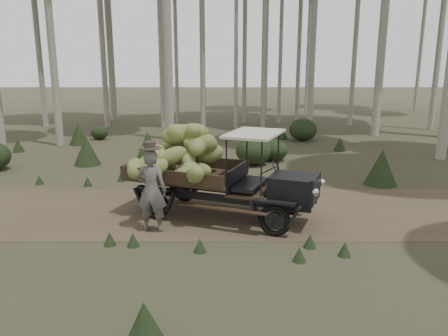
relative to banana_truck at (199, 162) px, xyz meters
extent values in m
plane|color=#473D2B|center=(-0.71, 0.32, -1.38)|extent=(120.00, 120.00, 0.00)
cube|color=brown|center=(-0.71, 0.32, -1.38)|extent=(70.00, 4.00, 0.01)
cube|color=black|center=(2.20, -0.71, -0.41)|extent=(1.24, 1.21, 0.53)
cube|color=black|center=(2.70, -0.90, -0.41)|extent=(0.44, 0.94, 0.60)
cube|color=black|center=(0.94, -0.22, -0.31)|extent=(0.56, 1.29, 0.53)
cube|color=#38281C|center=(-0.33, 0.27, -0.41)|extent=(3.16, 2.61, 0.08)
cube|color=#38281C|center=(-0.01, 1.09, -0.24)|extent=(2.55, 1.04, 0.31)
cube|color=#38281C|center=(-0.64, -0.54, -0.24)|extent=(2.55, 1.04, 0.31)
cube|color=#38281C|center=(-1.59, 0.77, -0.24)|extent=(0.69, 1.65, 0.31)
cube|color=beige|center=(1.33, -0.37, 0.77)|extent=(1.64, 1.94, 0.06)
cube|color=black|center=(0.75, 0.25, -0.78)|extent=(4.19, 1.71, 0.17)
cube|color=black|center=(0.49, -0.44, -0.78)|extent=(4.19, 1.71, 0.17)
torus|color=black|center=(2.30, 0.08, -1.01)|extent=(0.73, 0.39, 0.74)
torus|color=black|center=(1.74, -1.36, -1.01)|extent=(0.73, 0.39, 0.74)
torus|color=black|center=(-0.50, 1.17, -1.01)|extent=(0.73, 0.39, 0.74)
torus|color=black|center=(-1.06, -0.27, -1.01)|extent=(0.73, 0.39, 0.74)
sphere|color=beige|center=(2.93, -0.53, -0.36)|extent=(0.17, 0.17, 0.17)
sphere|color=beige|center=(2.61, -1.34, -0.36)|extent=(0.17, 0.17, 0.17)
ellipsoid|color=olive|center=(0.03, -0.04, -0.20)|extent=(0.78, 0.70, 0.41)
ellipsoid|color=olive|center=(0.24, 0.51, 0.11)|extent=(0.87, 0.57, 0.64)
ellipsoid|color=olive|center=(0.17, 0.32, 0.43)|extent=(0.92, 0.90, 0.71)
ellipsoid|color=olive|center=(-0.17, 0.18, 0.72)|extent=(0.66, 0.87, 0.63)
ellipsoid|color=olive|center=(-0.87, 0.17, -0.13)|extent=(0.79, 0.81, 0.53)
ellipsoid|color=olive|center=(-0.65, -0.13, 0.18)|extent=(0.92, 0.49, 0.69)
ellipsoid|color=olive|center=(-0.17, 0.55, 0.46)|extent=(0.72, 0.87, 0.63)
ellipsoid|color=olive|center=(-0.50, 0.19, 0.69)|extent=(0.74, 0.49, 0.62)
ellipsoid|color=olive|center=(-1.56, 0.01, -0.17)|extent=(0.62, 0.89, 0.69)
ellipsoid|color=olive|center=(-1.01, 0.28, 0.14)|extent=(0.68, 1.02, 0.78)
ellipsoid|color=olive|center=(-0.07, 0.10, 0.43)|extent=(0.83, 0.63, 0.60)
ellipsoid|color=olive|center=(-0.39, 0.38, 0.71)|extent=(0.88, 0.71, 0.45)
ellipsoid|color=olive|center=(-0.21, -0.21, -0.16)|extent=(0.68, 0.93, 0.58)
ellipsoid|color=olive|center=(-0.97, 0.01, 0.12)|extent=(0.71, 0.97, 0.63)
ellipsoid|color=olive|center=(-0.05, 0.00, 0.40)|extent=(0.47, 0.76, 0.58)
ellipsoid|color=olive|center=(-0.12, 0.24, 0.71)|extent=(0.90, 0.72, 0.51)
ellipsoid|color=olive|center=(-0.25, -0.48, -0.20)|extent=(0.96, 0.77, 0.52)
ellipsoid|color=olive|center=(-0.74, 0.59, 0.21)|extent=(0.73, 0.76, 0.48)
ellipsoid|color=olive|center=(-0.44, 0.45, 0.44)|extent=(0.74, 0.43, 0.50)
ellipsoid|color=olive|center=(-0.56, 0.32, 0.64)|extent=(0.94, 0.58, 0.63)
ellipsoid|color=olive|center=(-1.30, 0.12, -0.11)|extent=(0.58, 0.84, 0.65)
ellipsoid|color=olive|center=(-0.26, -0.04, 0.10)|extent=(0.39, 0.70, 0.54)
ellipsoid|color=olive|center=(-0.12, 0.40, 0.50)|extent=(0.94, 0.69, 0.55)
ellipsoid|color=olive|center=(-1.02, -0.44, -0.08)|extent=(0.93, 0.67, 0.73)
ellipsoid|color=olive|center=(-0.03, -0.83, -0.10)|extent=(0.58, 0.86, 0.68)
imported|color=#595651|center=(-1.01, -1.03, -0.42)|extent=(0.76, 0.55, 1.91)
cylinder|color=#393027|center=(-1.01, -1.03, 0.56)|extent=(0.58, 0.58, 0.03)
cylinder|color=#393027|center=(-1.01, -1.03, 0.62)|extent=(0.29, 0.29, 0.15)
cylinder|color=#B2AD9E|center=(3.30, 19.40, 6.21)|extent=(0.43, 0.43, 15.19)
cylinder|color=#B2AD9E|center=(-6.85, 19.08, 5.68)|extent=(0.43, 0.43, 14.12)
cylinder|color=#B2AD9E|center=(5.50, 19.00, 6.00)|extent=(0.27, 0.27, 14.77)
cone|color=#233319|center=(3.58, 11.36, -1.09)|extent=(0.52, 0.52, 0.58)
cone|color=#233319|center=(5.69, 8.34, -1.08)|extent=(0.54, 0.54, 0.60)
cone|color=#233319|center=(-0.47, -5.09, -1.09)|extent=(0.52, 0.52, 0.58)
cone|color=#233319|center=(5.58, 2.91, -0.81)|extent=(1.02, 1.02, 1.13)
ellipsoid|color=#233319|center=(-5.67, 11.29, -1.04)|extent=(0.83, 0.83, 0.67)
cone|color=#233319|center=(-2.18, 5.30, -0.72)|extent=(1.19, 1.19, 1.32)
ellipsoid|color=#233319|center=(1.72, 5.64, -0.83)|extent=(1.34, 1.34, 1.07)
cone|color=#233319|center=(2.16, 7.71, -0.94)|extent=(0.79, 0.79, 0.88)
cone|color=#233319|center=(-6.27, 9.90, -0.89)|extent=(0.88, 0.88, 0.97)
ellipsoid|color=#233319|center=(2.61, 6.36, -0.97)|extent=(1.02, 1.02, 0.81)
cone|color=#233319|center=(-4.56, 5.66, -0.83)|extent=(1.00, 1.00, 1.11)
ellipsoid|color=#233319|center=(4.51, 10.88, -0.82)|extent=(1.37, 1.37, 1.09)
cone|color=#233319|center=(-1.33, 10.61, -1.16)|extent=(0.40, 0.40, 0.45)
cone|color=#233319|center=(-8.32, 8.11, -1.10)|extent=(0.50, 0.50, 0.56)
cone|color=#233319|center=(2.24, 3.31, -1.23)|extent=(0.27, 0.27, 0.30)
cone|color=#233319|center=(0.13, -2.20, -1.23)|extent=(0.27, 0.27, 0.30)
cone|color=#233319|center=(-1.29, -1.90, -1.23)|extent=(0.27, 0.27, 0.30)
cone|color=#233319|center=(3.03, -2.38, -1.23)|extent=(0.27, 0.27, 0.30)
cone|color=#233319|center=(-1.80, -1.85, -1.23)|extent=(0.27, 0.27, 0.30)
cone|color=#233319|center=(-3.67, 2.72, -1.23)|extent=(0.27, 0.27, 0.30)
cone|color=#233319|center=(-1.69, 2.54, -1.23)|extent=(0.27, 0.27, 0.30)
cone|color=#233319|center=(5.20, 2.83, -1.23)|extent=(0.27, 0.27, 0.30)
cone|color=#233319|center=(-2.75, 3.29, -1.23)|extent=(0.27, 0.27, 0.30)
cone|color=#233319|center=(0.29, 3.30, -1.23)|extent=(0.27, 0.27, 0.30)
cone|color=#233319|center=(2.42, -1.97, -1.23)|extent=(0.27, 0.27, 0.30)
cone|color=#233319|center=(-5.26, 2.93, -1.23)|extent=(0.27, 0.27, 0.30)
cone|color=#233319|center=(-0.01, 2.64, -1.23)|extent=(0.27, 0.27, 0.30)
cone|color=#233319|center=(2.09, -2.63, -1.23)|extent=(0.27, 0.27, 0.30)
camera|label=1|loc=(0.63, -10.45, 2.38)|focal=35.00mm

